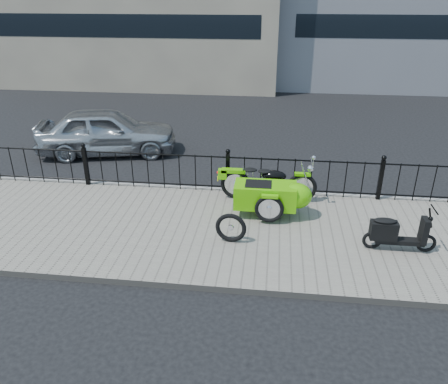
# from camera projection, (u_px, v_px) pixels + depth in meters

# --- Properties ---
(ground) EXTENTS (120.00, 120.00, 0.00)m
(ground) POSITION_uv_depth(u_px,v_px,m) (221.00, 222.00, 9.39)
(ground) COLOR black
(ground) RESTS_ON ground
(sidewalk) EXTENTS (30.00, 3.80, 0.12)m
(sidewalk) POSITION_uv_depth(u_px,v_px,m) (218.00, 231.00, 8.92)
(sidewalk) COLOR gray
(sidewalk) RESTS_ON ground
(curb) EXTENTS (30.00, 0.10, 0.12)m
(curb) POSITION_uv_depth(u_px,v_px,m) (228.00, 191.00, 10.66)
(curb) COLOR gray
(curb) RESTS_ON ground
(iron_fence) EXTENTS (14.11, 0.11, 1.08)m
(iron_fence) POSITION_uv_depth(u_px,v_px,m) (228.00, 173.00, 10.31)
(iron_fence) COLOR black
(iron_fence) RESTS_ON sidewalk
(motorcycle_sidecar) EXTENTS (2.28, 1.48, 0.98)m
(motorcycle_sidecar) POSITION_uv_depth(u_px,v_px,m) (274.00, 193.00, 9.33)
(motorcycle_sidecar) COLOR black
(motorcycle_sidecar) RESTS_ON sidewalk
(scooter) EXTENTS (1.33, 0.39, 0.90)m
(scooter) POSITION_uv_depth(u_px,v_px,m) (395.00, 233.00, 8.03)
(scooter) COLOR black
(scooter) RESTS_ON sidewalk
(spare_tire) EXTENTS (0.61, 0.14, 0.60)m
(spare_tire) POSITION_uv_depth(u_px,v_px,m) (231.00, 228.00, 8.31)
(spare_tire) COLOR black
(spare_tire) RESTS_ON sidewalk
(sedan_car) EXTENTS (4.29, 2.44, 1.38)m
(sedan_car) POSITION_uv_depth(u_px,v_px,m) (107.00, 131.00, 12.98)
(sedan_car) COLOR #AAADB1
(sedan_car) RESTS_ON ground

